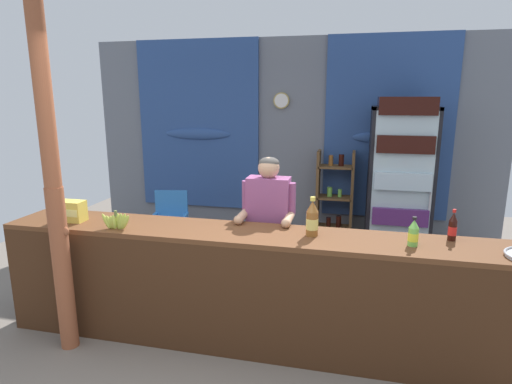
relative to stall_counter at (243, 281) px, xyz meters
name	(u,v)px	position (x,y,z in m)	size (l,w,h in m)	color
ground_plane	(258,300)	(-0.08, 0.85, -0.61)	(7.93, 7.93, 0.00)	slate
back_wall_curtained	(288,141)	(-0.09, 2.73, 0.83)	(5.54, 0.22, 2.80)	slate
stall_counter	(243,281)	(0.00, 0.00, 0.00)	(4.16, 0.56, 0.98)	brown
timber_post	(54,195)	(-1.43, -0.28, 0.69)	(0.16, 0.14, 2.72)	#995133
drink_fridge	(400,176)	(1.36, 2.21, 0.50)	(0.74, 0.64, 2.04)	black
bottle_shelf_rack	(334,200)	(0.59, 2.46, 0.10)	(0.48, 0.28, 1.36)	brown
plastic_lawn_chair	(170,221)	(-1.44, 1.76, -0.12)	(0.52, 0.52, 0.86)	#3884D6
shopkeeper	(268,220)	(0.08, 0.57, 0.35)	(0.49, 0.42, 1.52)	#28282D
soda_bottle_iced_tea	(312,219)	(0.52, 0.15, 0.50)	(0.10, 0.10, 0.31)	brown
soda_bottle_lime_soda	(413,234)	(1.26, 0.09, 0.46)	(0.07, 0.07, 0.22)	#75C64C
soda_bottle_cola	(453,227)	(1.56, 0.28, 0.47)	(0.06, 0.06, 0.24)	black
snack_box_instant_noodle	(72,211)	(-1.56, 0.07, 0.46)	(0.23, 0.14, 0.18)	#EAD14C
banana_bunch	(116,222)	(-1.06, -0.05, 0.43)	(0.28, 0.06, 0.16)	#B7C647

